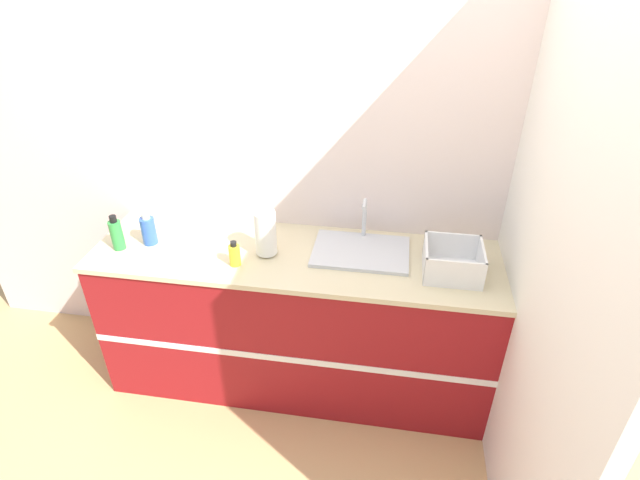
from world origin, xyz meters
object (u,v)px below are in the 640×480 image
sink (361,250)px  paper_towel_roll (266,233)px  bottle_green (117,234)px  bottle_blue (149,230)px  dish_rack (452,263)px  bottle_yellow (235,255)px

sink → paper_towel_roll: 0.53m
bottle_green → bottle_blue: bearing=28.5°
bottle_green → bottle_blue: bottle_green is taller
bottle_blue → dish_rack: bearing=-0.9°
dish_rack → bottle_blue: bottle_blue is taller
sink → bottle_yellow: bearing=-161.0°
paper_towel_roll → bottle_green: bearing=-174.7°
bottle_yellow → dish_rack: bearing=5.3°
paper_towel_roll → bottle_blue: paper_towel_roll is taller
bottle_green → bottle_yellow: bearing=-4.3°
dish_rack → bottle_blue: (-1.66, 0.03, 0.03)m
sink → bottle_yellow: (-0.64, -0.22, 0.05)m
paper_towel_roll → dish_rack: (0.98, -0.02, -0.07)m
sink → dish_rack: 0.49m
paper_towel_roll → bottle_yellow: (-0.14, -0.13, -0.07)m
bottle_green → sink: bearing=7.3°
dish_rack → paper_towel_roll: bearing=178.6°
dish_rack → bottle_green: bottle_green is taller
paper_towel_roll → dish_rack: paper_towel_roll is taller
bottle_yellow → bottle_blue: (-0.54, 0.13, 0.02)m
dish_rack → bottle_yellow: bearing=-174.7°
dish_rack → sink: bearing=166.1°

